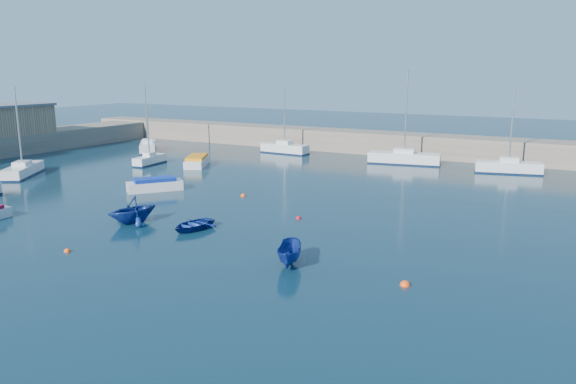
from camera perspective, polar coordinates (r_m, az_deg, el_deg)
The scene contains 18 objects.
ground at distance 31.34m, azimuth -16.79°, elevation -7.20°, with size 220.00×220.00×0.00m, color #0C2737.
back_wall at distance 70.34m, azimuth 10.91°, elevation 4.84°, with size 96.00×4.50×2.60m, color #76695A.
brick_shed_a at distance 77.73m, azimuth -26.23°, elevation 6.57°, with size 6.00×8.00×3.40m, color #997659.
sailboat_2 at distance 60.88m, azimuth -25.35°, elevation 2.03°, with size 5.21×6.60×8.69m.
sailboat_3 at distance 63.48m, azimuth -13.87°, elevation 3.21°, with size 1.83×4.70×6.21m.
sailboat_4 at distance 74.02m, azimuth -14.04°, elevation 4.52°, with size 5.71×6.22×8.70m.
sailboat_5 at distance 69.97m, azimuth -0.35°, elevation 4.48°, with size 6.28×2.15×8.26m.
sailboat_6 at distance 63.39m, azimuth 11.71°, elevation 3.43°, with size 8.01×3.45×10.14m.
sailboat_7 at distance 60.61m, azimuth 21.48°, elevation 2.40°, with size 6.59×3.21×8.46m.
motorboat_1 at distance 49.51m, azimuth -13.38°, elevation 0.73°, with size 4.06×4.64×1.13m.
motorboat_2 at distance 61.64m, azimuth -9.23°, elevation 3.14°, with size 4.15×5.66×1.11m.
dinghy_center at distance 37.02m, azimuth -9.65°, elevation -3.31°, with size 2.25×3.16×0.65m, color navy.
dinghy_left at distance 39.39m, azimuth -15.53°, elevation -1.74°, with size 3.03×3.51×1.85m, color navy.
dinghy_right at distance 29.91m, azimuth 0.19°, elevation -6.36°, with size 1.19×3.16×1.22m, color navy.
buoy_0 at distance 34.67m, azimuth -21.50°, elevation -5.66°, with size 0.39×0.39×0.39m, color #FF4B0D.
buoy_1 at distance 39.28m, azimuth 1.07°, elevation -2.72°, with size 0.39×0.39×0.39m, color red.
buoy_2 at distance 28.02m, azimuth 11.80°, elevation -9.28°, with size 0.50×0.50×0.50m, color #FF4B0D.
buoy_3 at distance 46.33m, azimuth -4.57°, elevation -0.42°, with size 0.45×0.45×0.45m, color #FF4B0D.
Camera 1 is at (21.53, -20.38, 10.19)m, focal length 35.00 mm.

